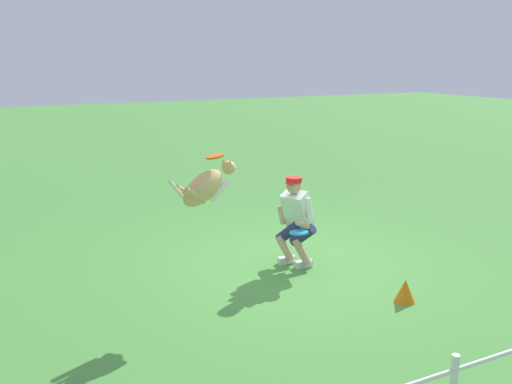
{
  "coord_description": "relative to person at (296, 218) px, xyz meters",
  "views": [
    {
      "loc": [
        3.86,
        6.38,
        2.89
      ],
      "look_at": [
        0.72,
        0.13,
        1.2
      ],
      "focal_mm": 39.25,
      "sensor_mm": 36.0,
      "label": 1
    }
  ],
  "objects": [
    {
      "name": "person",
      "position": [
        0.0,
        0.0,
        0.0
      ],
      "size": [
        0.52,
        0.7,
        1.29
      ],
      "rotation": [
        0.0,
        0.0,
        0.48
      ],
      "color": "silver",
      "rests_on": "ground_plane"
    },
    {
      "name": "frisbee_held",
      "position": [
        0.16,
        0.35,
        -0.09
      ],
      "size": [
        0.36,
        0.36,
        0.05
      ],
      "primitive_type": "cylinder",
      "rotation": [
        0.04,
        0.06,
        5.5
      ],
      "color": "#2098DE",
      "rests_on": "person"
    },
    {
      "name": "ground_plane",
      "position": [
        0.01,
        0.09,
        -0.7
      ],
      "size": [
        60.0,
        60.0,
        0.0
      ],
      "primitive_type": "plane",
      "color": "#4F9740"
    },
    {
      "name": "frisbee_flying",
      "position": [
        1.37,
        0.41,
        1.05
      ],
      "size": [
        0.29,
        0.29,
        0.08
      ],
      "primitive_type": "cylinder",
      "rotation": [
        -0.1,
        -0.15,
        3.53
      ],
      "color": "#DF5A0E"
    },
    {
      "name": "training_cone",
      "position": [
        -0.56,
        1.66,
        -0.56
      ],
      "size": [
        0.26,
        0.26,
        0.28
      ],
      "primitive_type": "cone",
      "color": "orange",
      "rests_on": "ground_plane"
    },
    {
      "name": "dog",
      "position": [
        1.52,
        0.47,
        0.71
      ],
      "size": [
        0.99,
        0.48,
        0.58
      ],
      "rotation": [
        0.0,
        0.0,
        3.44
      ],
      "color": "tan"
    }
  ]
}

